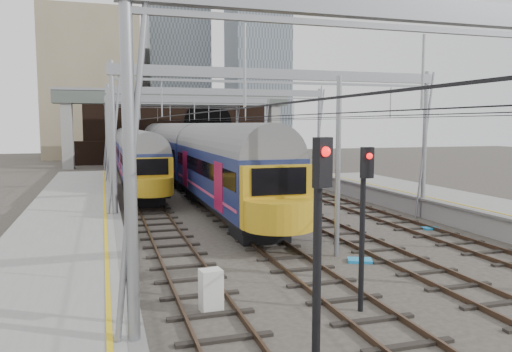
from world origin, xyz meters
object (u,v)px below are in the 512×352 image
object	(u,v)px
train_main	(167,147)
relay_cabinet	(211,290)
signal_near_centre	(364,208)
signal_near_left	(319,237)
train_second	(126,147)

from	to	relation	value
train_main	relay_cabinet	size ratio (longest dim) A/B	60.70
signal_near_centre	relay_cabinet	bearing A→B (deg)	164.90
signal_near_left	relay_cabinet	size ratio (longest dim) A/B	4.20
signal_near_left	signal_near_centre	bearing A→B (deg)	26.82
train_second	signal_near_centre	world-z (taller)	train_second
train_main	relay_cabinet	xyz separation A→B (m)	(-3.91, -41.16, -2.08)
train_second	signal_near_left	xyz separation A→B (m)	(1.08, -52.81, 0.68)
train_main	train_second	size ratio (longest dim) A/B	1.14
relay_cabinet	signal_near_left	bearing A→B (deg)	-85.08
train_second	signal_near_left	world-z (taller)	signal_near_left
train_second	relay_cabinet	size ratio (longest dim) A/B	53.33
relay_cabinet	train_main	bearing A→B (deg)	78.19
train_second	relay_cabinet	world-z (taller)	train_second
train_main	signal_near_centre	xyz separation A→B (m)	(0.07, -42.45, 0.24)
train_main	signal_near_left	world-z (taller)	train_main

